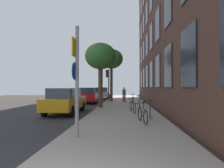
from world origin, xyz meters
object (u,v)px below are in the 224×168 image
at_px(tree_near, 101,57).
at_px(bicycle_3, 139,102).
at_px(bicycle_4, 133,100).
at_px(bicycle_0, 143,114).
at_px(bicycle_1, 150,111).
at_px(bicycle_2, 133,106).
at_px(car_0, 65,100).
at_px(car_1, 89,95).
at_px(car_2, 103,93).
at_px(traffic_light, 108,79).
at_px(tree_far, 111,59).
at_px(pedestrian_0, 124,94).
at_px(sign_post, 76,75).

distance_m(tree_near, bicycle_3, 4.80).
distance_m(tree_near, bicycle_4, 5.47).
bearing_deg(bicycle_0, bicycle_1, 69.70).
xyz_separation_m(bicycle_2, bicycle_3, (0.70, 3.63, 0.01)).
relative_size(bicycle_1, car_0, 0.37).
xyz_separation_m(bicycle_3, car_0, (-5.02, -3.68, 0.35)).
distance_m(bicycle_3, car_0, 6.24).
xyz_separation_m(car_1, car_2, (0.62, 7.15, -0.00)).
bearing_deg(bicycle_1, bicycle_2, 111.45).
distance_m(bicycle_1, bicycle_3, 5.69).
height_order(traffic_light, tree_far, tree_far).
bearing_deg(bicycle_0, traffic_light, 102.51).
bearing_deg(tree_near, bicycle_0, -66.34).
height_order(pedestrian_0, car_1, pedestrian_0).
xyz_separation_m(pedestrian_0, car_0, (-3.75, -7.49, -0.16)).
relative_size(sign_post, bicycle_2, 2.08).
xyz_separation_m(sign_post, bicycle_2, (2.06, 6.02, -1.62)).
xyz_separation_m(car_0, car_2, (0.68, 14.82, 0.00)).
xyz_separation_m(bicycle_0, bicycle_3, (0.41, 7.09, 0.01)).
xyz_separation_m(bicycle_3, pedestrian_0, (-1.27, 3.81, 0.51)).
bearing_deg(traffic_light, tree_near, -90.68).
relative_size(traffic_light, tree_far, 0.59).
bearing_deg(tree_near, traffic_light, 89.32).
height_order(tree_far, car_2, tree_far).
bearing_deg(tree_near, car_1, 110.69).
relative_size(bicycle_1, pedestrian_0, 1.07).
bearing_deg(pedestrian_0, car_2, 112.74).
distance_m(bicycle_0, bicycle_3, 7.10).
relative_size(bicycle_1, bicycle_3, 0.97).
bearing_deg(traffic_light, tree_far, 73.04).
xyz_separation_m(sign_post, bicycle_3, (2.75, 9.65, -1.61)).
bearing_deg(tree_far, traffic_light, -106.96).
relative_size(tree_near, car_0, 1.13).
xyz_separation_m(bicycle_4, car_2, (-3.90, 8.90, 0.35)).
bearing_deg(bicycle_2, tree_near, 132.00).
xyz_separation_m(bicycle_2, car_0, (-4.32, -0.06, 0.36)).
height_order(bicycle_3, car_0, car_0).
distance_m(bicycle_0, bicycle_1, 1.50).
distance_m(bicycle_1, car_0, 5.52).
bearing_deg(car_0, bicycle_1, -21.30).
height_order(bicycle_2, pedestrian_0, pedestrian_0).
xyz_separation_m(bicycle_1, car_2, (-4.45, 16.82, 0.37)).
bearing_deg(traffic_light, car_0, -103.39).
xyz_separation_m(bicycle_1, car_0, (-5.13, 2.00, 0.37)).
bearing_deg(car_2, tree_near, -84.12).
bearing_deg(sign_post, traffic_light, 91.08).
bearing_deg(sign_post, bicycle_0, 47.49).
height_order(pedestrian_0, car_0, pedestrian_0).
bearing_deg(car_0, bicycle_2, 0.77).
bearing_deg(bicycle_4, tree_far, 123.09).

